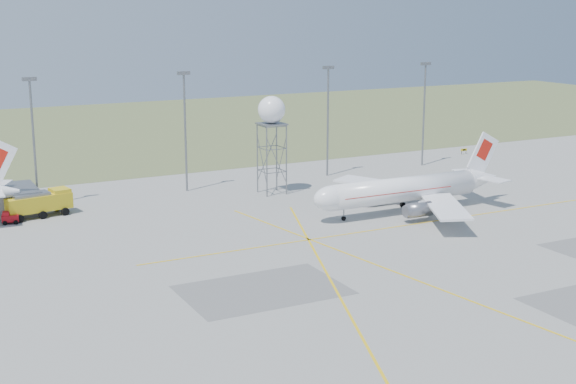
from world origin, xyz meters
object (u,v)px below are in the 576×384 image
radar_tower (272,139)px  airliner_main (406,190)px  fire_truck (40,204)px  baggage_tug (10,219)px

radar_tower → airliner_main: bearing=-59.2°
airliner_main → radar_tower: radar_tower is taller
fire_truck → baggage_tug: size_ratio=3.92×
radar_tower → baggage_tug: size_ratio=6.38×
airliner_main → fire_truck: size_ratio=3.33×
airliner_main → fire_truck: airliner_main is taller
radar_tower → fire_truck: bearing=176.6°
airliner_main → fire_truck: (-50.61, 23.37, -1.66)m
fire_truck → baggage_tug: bearing=-165.4°
airliner_main → radar_tower: bearing=-58.8°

